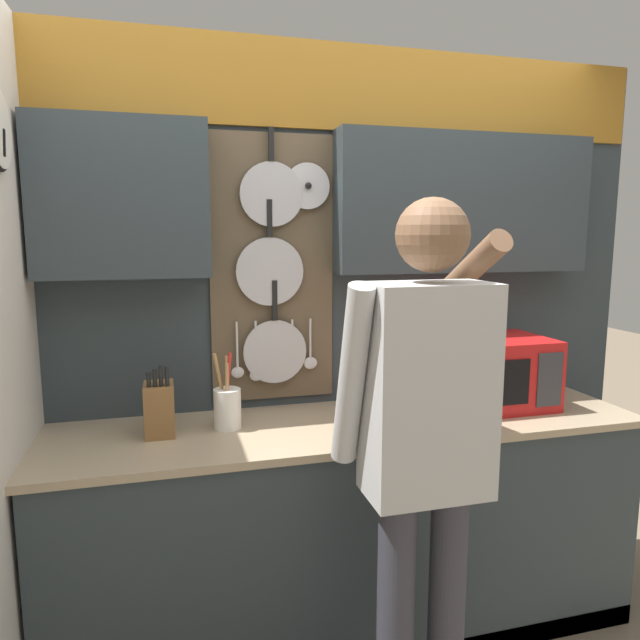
{
  "coord_description": "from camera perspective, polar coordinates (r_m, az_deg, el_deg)",
  "views": [
    {
      "loc": [
        -0.7,
        -2.12,
        1.69
      ],
      "look_at": [
        -0.08,
        0.19,
        1.32
      ],
      "focal_mm": 32.0,
      "sensor_mm": 36.0,
      "label": 1
    }
  ],
  "objects": [
    {
      "name": "person",
      "position": [
        1.83,
        10.45,
        -10.89
      ],
      "size": [
        0.54,
        0.64,
        1.79
      ],
      "color": "#383842",
      "rests_on": "ground_plane"
    },
    {
      "name": "microwave",
      "position": [
        2.62,
        16.27,
        -5.04
      ],
      "size": [
        0.54,
        0.37,
        0.31
      ],
      "color": "red",
      "rests_on": "base_cabinet_counter"
    },
    {
      "name": "knife_block",
      "position": [
        2.27,
        -15.77,
        -8.51
      ],
      "size": [
        0.11,
        0.15,
        0.28
      ],
      "color": "brown",
      "rests_on": "base_cabinet_counter"
    },
    {
      "name": "back_wall_unit",
      "position": [
        2.51,
        1.73,
        4.23
      ],
      "size": [
        2.98,
        0.2,
        2.47
      ],
      "color": "#2D383D",
      "rests_on": "ground_plane"
    },
    {
      "name": "ground_plane",
      "position": [
        2.8,
        2.96,
        -28.34
      ],
      "size": [
        14.0,
        14.0,
        0.0
      ],
      "primitive_type": "plane",
      "color": "#756651"
    },
    {
      "name": "utensil_crock",
      "position": [
        2.28,
        -9.25,
        -8.54
      ],
      "size": [
        0.11,
        0.11,
        0.3
      ],
      "color": "white",
      "rests_on": "base_cabinet_counter"
    },
    {
      "name": "base_cabinet_counter",
      "position": [
        2.55,
        3.07,
        -20.08
      ],
      "size": [
        2.41,
        0.62,
        0.93
      ],
      "color": "#2D383D",
      "rests_on": "ground_plane"
    }
  ]
}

